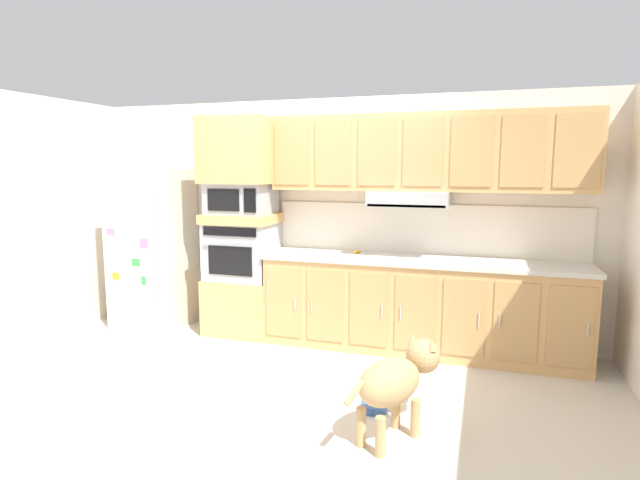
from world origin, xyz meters
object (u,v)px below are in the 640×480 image
Objects in this scene: refrigerator at (153,248)px; microwave at (242,199)px; dog at (398,378)px; dog_food_bowl at (374,406)px; screwdriver at (358,252)px; built_in_oven at (243,251)px.

refrigerator is 2.73× the size of microwave.
dog_food_bowl is (-0.22, 0.31, -0.38)m from dog.
screwdriver is 1.99m from dog.
refrigerator is 2.51× the size of built_in_oven.
refrigerator reaches higher than microwave.
refrigerator is at bearing -176.08° from screwdriver.
dog is 0.54m from dog_food_bowl.
microwave is at bearing 3.56° from refrigerator.
dog_food_bowl is at bearing 64.49° from dog.
microwave is 4.19× the size of screwdriver.
refrigerator is 3.23m from dog_food_bowl.
dog is (0.71, -1.78, -0.52)m from screwdriver.
built_in_oven is at bearing 141.68° from dog_food_bowl.
built_in_oven is 2.64m from dog.
dog is (1.96, -1.69, -0.49)m from built_in_oven.
screwdriver is at bearing 108.50° from dog_food_bowl.
dog is at bearing -40.74° from built_in_oven.
built_in_oven is 0.56m from microwave.
refrigerator is 2.02× the size of dog.
screwdriver is 0.18× the size of dog.
microwave reaches higher than screwdriver.
dog_food_bowl is (2.83, -1.31, -0.85)m from refrigerator.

